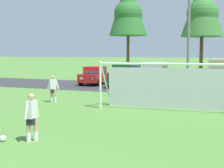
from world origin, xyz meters
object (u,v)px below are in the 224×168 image
at_px(player_winger_left, 53,89).
at_px(parked_car_slot_center_left, 155,74).
at_px(parked_car_slot_left, 126,74).
at_px(parked_car_slot_center, 205,79).
at_px(player_midfield_center, 32,117).
at_px(player_striker_near, 141,92).
at_px(parked_car_slot_center_right, 223,74).
at_px(parked_car_slot_far_left, 95,75).
at_px(street_lamp, 191,35).
at_px(soccer_ball, 3,138).
at_px(soccer_goal, 170,85).

height_order(player_winger_left, parked_car_slot_center_left, parked_car_slot_center_left).
distance_m(parked_car_slot_left, parked_car_slot_center, 6.77).
height_order(player_midfield_center, parked_car_slot_center, parked_car_slot_center).
distance_m(player_striker_near, parked_car_slot_center_right, 9.91).
distance_m(parked_car_slot_far_left, parked_car_slot_center_left, 5.90).
relative_size(parked_car_slot_center_left, street_lamp, 0.58).
xyz_separation_m(player_striker_near, parked_car_slot_left, (-4.27, 9.75, 0.29)).
bearing_deg(parked_car_slot_center_right, player_striker_near, -113.45).
bearing_deg(soccer_ball, soccer_goal, 64.51).
distance_m(player_striker_near, parked_car_slot_far_left, 12.98).
height_order(soccer_ball, player_winger_left, player_winger_left).
height_order(parked_car_slot_far_left, parked_car_slot_center, same).
distance_m(parked_car_slot_center_left, street_lamp, 8.26).
bearing_deg(parked_car_slot_center_right, player_winger_left, -134.41).
distance_m(soccer_goal, player_midfield_center, 8.50).
relative_size(parked_car_slot_far_left, parked_car_slot_center_right, 0.90).
distance_m(soccer_ball, street_lamp, 14.03).
bearing_deg(parked_car_slot_center, street_lamp, -93.43).
bearing_deg(parked_car_slot_center, parked_car_slot_center_right, -33.81).
bearing_deg(parked_car_slot_far_left, street_lamp, -32.81).
relative_size(parked_car_slot_left, street_lamp, 0.57).
distance_m(player_midfield_center, street_lamp, 13.19).
bearing_deg(soccer_ball, player_striker_near, 75.19).
bearing_deg(player_winger_left, parked_car_slot_center_right, 45.59).
bearing_deg(player_winger_left, parked_car_slot_left, 83.56).
height_order(parked_car_slot_left, parked_car_slot_center, parked_car_slot_left).
relative_size(player_striker_near, player_winger_left, 1.00).
xyz_separation_m(player_winger_left, parked_car_slot_left, (1.16, 10.24, 0.29)).
distance_m(parked_car_slot_center_left, parked_car_slot_center, 4.37).
relative_size(soccer_goal, player_midfield_center, 4.60).
distance_m(parked_car_slot_far_left, street_lamp, 12.18).
bearing_deg(parked_car_slot_far_left, parked_car_slot_left, -11.21).
height_order(player_winger_left, parked_car_slot_center, parked_car_slot_center).
height_order(player_striker_near, street_lamp, street_lamp).
xyz_separation_m(soccer_goal, parked_car_slot_center_right, (2.24, 9.34, 0.05)).
distance_m(parked_car_slot_center, parked_car_slot_center_right, 1.81).
xyz_separation_m(player_striker_near, parked_car_slot_far_left, (-7.72, 10.44, 0.05)).
bearing_deg(street_lamp, parked_car_slot_far_left, 147.19).
relative_size(player_midfield_center, parked_car_slot_center_left, 0.35).
distance_m(soccer_goal, parked_car_slot_center, 10.35).
xyz_separation_m(parked_car_slot_far_left, parked_car_slot_center, (10.21, -0.39, 0.00)).
bearing_deg(parked_car_slot_center_left, parked_car_slot_center_right, -15.25).
distance_m(soccer_goal, street_lamp, 5.25).
xyz_separation_m(parked_car_slot_center_right, street_lamp, (-1.81, -4.99, 2.85)).
bearing_deg(soccer_ball, parked_car_slot_left, 96.21).
height_order(parked_car_slot_far_left, parked_car_slot_left, parked_car_slot_left).
relative_size(player_winger_left, parked_car_slot_center_right, 0.34).
distance_m(player_midfield_center, parked_car_slot_center, 18.63).
bearing_deg(player_midfield_center, parked_car_slot_center, 78.01).
xyz_separation_m(parked_car_slot_left, parked_car_slot_center, (6.76, 0.29, -0.24)).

